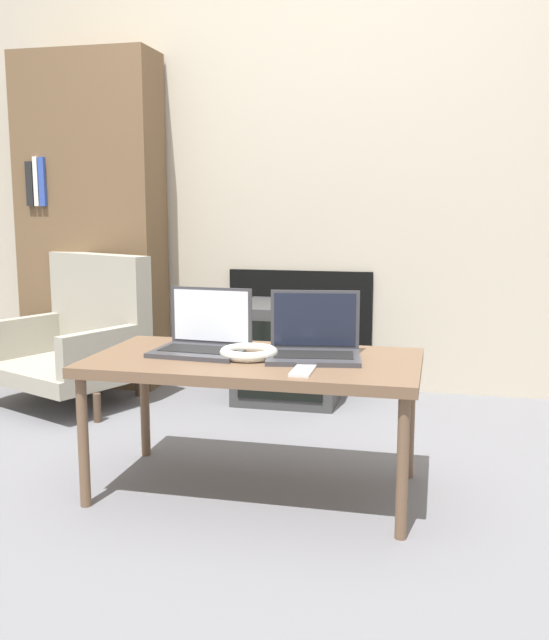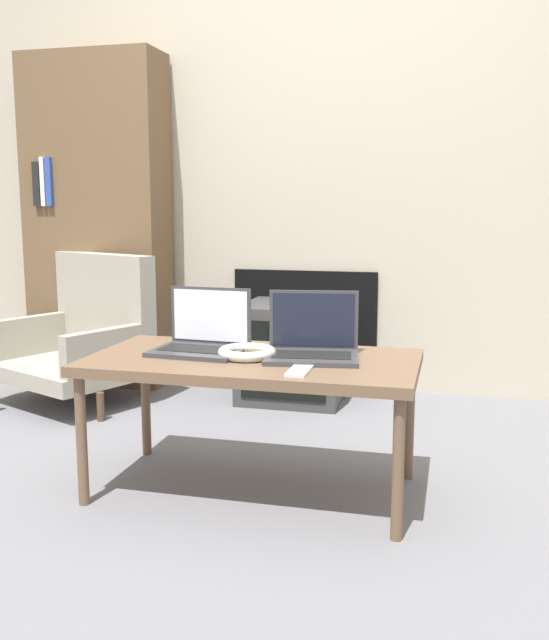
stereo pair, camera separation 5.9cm
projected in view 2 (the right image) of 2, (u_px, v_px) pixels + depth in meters
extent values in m
plane|color=slate|center=(242.00, 506.00, 2.37)|extent=(14.00, 14.00, 0.00)
cube|color=#B7AD99|center=(332.00, 145.00, 3.74)|extent=(7.00, 0.06, 2.60)
cube|color=black|center=(305.00, 329.00, 3.89)|extent=(0.79, 0.03, 0.64)
cube|color=brown|center=(253.00, 363.00, 2.43)|extent=(1.11, 0.58, 0.04)
cylinder|color=brown|center=(82.00, 441.00, 2.35)|extent=(0.04, 0.04, 0.44)
cylinder|color=brown|center=(398.00, 469.00, 2.10)|extent=(0.04, 0.04, 0.44)
cylinder|color=brown|center=(146.00, 401.00, 2.83)|extent=(0.04, 0.04, 0.44)
cylinder|color=brown|center=(409.00, 420.00, 2.58)|extent=(0.04, 0.04, 0.44)
cube|color=#38383D|center=(198.00, 351.00, 2.49)|extent=(0.32, 0.26, 0.02)
cube|color=black|center=(198.00, 349.00, 2.48)|extent=(0.27, 0.15, 0.00)
cube|color=#38383D|center=(211.00, 315.00, 2.58)|extent=(0.31, 0.03, 0.20)
cube|color=white|center=(210.00, 316.00, 2.57)|extent=(0.28, 0.02, 0.18)
cube|color=#38383D|center=(312.00, 357.00, 2.39)|extent=(0.34, 0.28, 0.02)
cube|color=black|center=(312.00, 355.00, 2.39)|extent=(0.28, 0.17, 0.00)
cube|color=#38383D|center=(314.00, 320.00, 2.48)|extent=(0.31, 0.05, 0.20)
cube|color=black|center=(313.00, 320.00, 2.48)|extent=(0.28, 0.05, 0.18)
torus|color=beige|center=(247.00, 352.00, 2.42)|extent=(0.20, 0.20, 0.04)
cube|color=silver|center=(299.00, 371.00, 2.21)|extent=(0.06, 0.15, 0.01)
cube|color=#383838|center=(294.00, 351.00, 3.66)|extent=(0.51, 0.49, 0.49)
cube|color=black|center=(283.00, 361.00, 3.42)|extent=(0.42, 0.01, 0.39)
cube|color=gray|center=(70.00, 369.00, 3.57)|extent=(0.85, 0.79, 0.08)
cube|color=gray|center=(105.00, 304.00, 3.70)|extent=(0.66, 0.37, 0.53)
cube|color=gray|center=(33.00, 335.00, 3.74)|extent=(0.26, 0.49, 0.20)
cube|color=gray|center=(108.00, 350.00, 3.36)|extent=(0.26, 0.49, 0.20)
cylinder|color=#4C3828|center=(101.00, 407.00, 3.29)|extent=(0.04, 0.04, 0.14)
cylinder|color=#4C3828|center=(45.00, 376.00, 3.88)|extent=(0.04, 0.04, 0.14)
cylinder|color=#4C3828|center=(143.00, 383.00, 3.74)|extent=(0.04, 0.04, 0.14)
cube|color=brown|center=(98.00, 222.00, 3.92)|extent=(0.76, 0.30, 1.79)
cube|color=black|center=(37.00, 184.00, 3.80)|extent=(0.04, 0.02, 0.23)
cube|color=silver|center=(43.00, 182.00, 3.79)|extent=(0.03, 0.02, 0.26)
cube|color=#2D479E|center=(49.00, 182.00, 3.78)|extent=(0.03, 0.02, 0.25)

